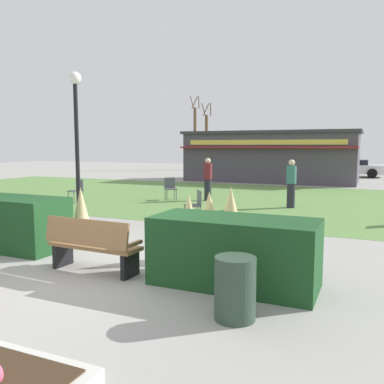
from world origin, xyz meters
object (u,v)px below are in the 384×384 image
(cafe_chair_east, at_px, (195,203))
(tree_right_bg, at_px, (195,137))
(trash_bin, at_px, (235,288))
(person_standing, at_px, (208,179))
(parked_car_west_slot, at_px, (283,166))
(lamppost_mid, at_px, (76,128))
(park_bench, at_px, (92,245))
(parked_car_center_slot, at_px, (352,168))
(cafe_chair_west, at_px, (170,187))
(person_strolling, at_px, (291,183))
(food_kiosk, at_px, (270,156))
(cafe_chair_center, at_px, (77,189))
(tree_left_bg, at_px, (206,141))

(cafe_chair_east, distance_m, tree_right_bg, 26.90)
(trash_bin, relative_size, person_standing, 0.47)
(person_standing, distance_m, parked_car_west_slot, 15.95)
(person_standing, bearing_deg, lamppost_mid, -148.95)
(park_bench, bearing_deg, person_standing, 99.85)
(person_standing, xyz_separation_m, parked_car_center_slot, (4.60, 15.94, -0.22))
(cafe_chair_west, xyz_separation_m, person_strolling, (4.85, -0.21, 0.33))
(trash_bin, bearing_deg, parked_car_west_slot, 100.14)
(food_kiosk, height_order, tree_right_bg, tree_right_bg)
(cafe_chair_west, relative_size, person_strolling, 0.53)
(cafe_chair_center, distance_m, parked_car_west_slot, 19.00)
(cafe_chair_east, height_order, tree_left_bg, tree_left_bg)
(trash_bin, bearing_deg, cafe_chair_center, 138.82)
(park_bench, distance_m, cafe_chair_center, 9.11)
(parked_car_west_slot, bearing_deg, park_bench, -85.79)
(cafe_chair_west, distance_m, cafe_chair_east, 4.78)
(trash_bin, distance_m, person_strolling, 9.77)
(trash_bin, bearing_deg, person_strolling, 96.42)
(park_bench, distance_m, tree_right_bg, 31.82)
(food_kiosk, distance_m, tree_left_bg, 12.37)
(park_bench, relative_size, cafe_chair_center, 1.93)
(person_standing, bearing_deg, park_bench, -119.53)
(park_bench, distance_m, cafe_chair_west, 9.58)
(person_standing, distance_m, tree_left_bg, 20.71)
(tree_left_bg, bearing_deg, cafe_chair_west, -72.15)
(cafe_chair_west, height_order, tree_left_bg, tree_left_bg)
(park_bench, distance_m, cafe_chair_east, 5.20)
(parked_car_center_slot, bearing_deg, person_strolling, -94.21)
(cafe_chair_east, bearing_deg, tree_right_bg, 113.53)
(trash_bin, distance_m, tree_right_bg, 33.67)
(trash_bin, xyz_separation_m, tree_left_bg, (-12.23, 29.43, 2.21))
(person_standing, bearing_deg, parked_car_west_slot, 51.41)
(person_standing, bearing_deg, tree_left_bg, 72.69)
(food_kiosk, bearing_deg, trash_bin, -77.97)
(cafe_chair_center, distance_m, person_standing, 5.07)
(food_kiosk, bearing_deg, park_bench, -85.71)
(parked_car_center_slot, distance_m, tree_left_bg, 12.91)
(cafe_chair_west, bearing_deg, food_kiosk, 80.62)
(food_kiosk, relative_size, cafe_chair_center, 11.61)
(lamppost_mid, height_order, cafe_chair_center, lamppost_mid)
(cafe_chair_center, distance_m, parked_car_center_slot, 20.58)
(food_kiosk, relative_size, parked_car_west_slot, 2.38)
(person_standing, relative_size, parked_car_west_slot, 0.39)
(trash_bin, height_order, tree_left_bg, tree_left_bg)
(trash_bin, relative_size, parked_car_west_slot, 0.18)
(tree_left_bg, bearing_deg, person_standing, -67.92)
(food_kiosk, xyz_separation_m, parked_car_west_slot, (-0.43, 6.22, -0.89))
(food_kiosk, xyz_separation_m, person_standing, (-0.21, -9.72, -0.67))
(person_standing, height_order, parked_car_center_slot, person_standing)
(parked_car_west_slot, relative_size, tree_left_bg, 0.73)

